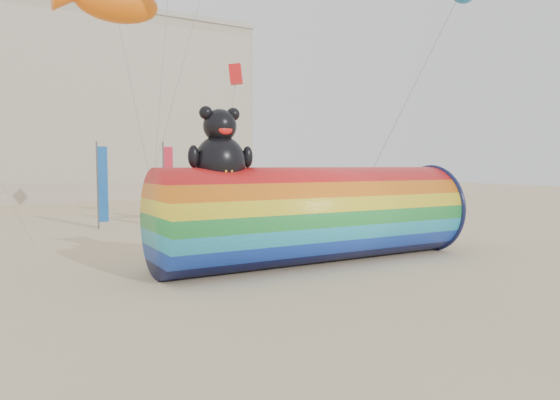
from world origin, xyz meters
TOP-DOWN VIEW (x-y plane):
  - ground at (0.00, 0.00)m, footprint 160.00×160.00m
  - windsock_assembly at (1.47, 0.38)m, footprint 12.78×3.89m
  - kite_handler at (7.93, 3.17)m, footprint 0.70×0.47m
  - fabric_bundle at (8.26, 2.47)m, footprint 2.62×1.35m
  - festival_banners at (-0.06, 15.20)m, footprint 8.34×2.57m

SIDE VIEW (x-z plane):
  - ground at x=0.00m, z-range 0.00..0.00m
  - fabric_bundle at x=8.26m, z-range -0.03..0.37m
  - kite_handler at x=7.93m, z-range 0.00..1.88m
  - windsock_assembly at x=1.47m, z-range -0.99..4.90m
  - festival_banners at x=-0.06m, z-range 0.04..5.24m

